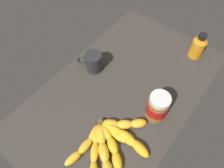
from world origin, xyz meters
The scene contains 5 objects.
ground_plane centered at (0.00, 0.00, -1.55)cm, with size 96.98×58.06×3.10cm, color #38332D.
banana_bunch centered at (-20.32, -10.74, 1.69)cm, with size 32.70×23.50×3.65cm.
peanut_butter_jar centered at (-0.05, -17.38, 6.67)cm, with size 8.16×8.16×13.64cm.
honey_bottle centered at (39.37, -15.43, 5.98)cm, with size 6.42×6.42×13.40cm.
coffee_mug centered at (2.64, 17.58, 4.76)cm, with size 7.75×10.78×9.47cm.
Camera 1 is at (-39.71, -26.74, 78.86)cm, focal length 33.89 mm.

